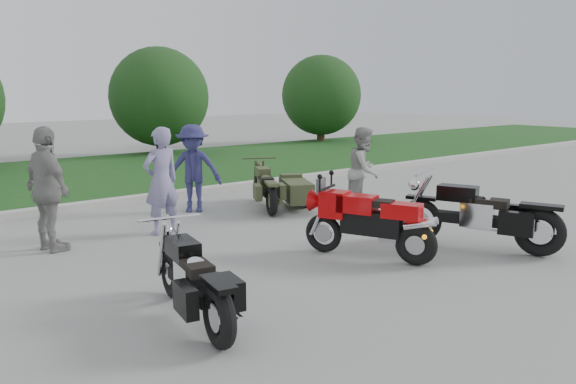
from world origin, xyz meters
TOP-DOWN VIEW (x-y plane):
  - ground at (0.00, 0.00)m, footprint 80.00×80.00m
  - curb at (0.00, 6.00)m, footprint 60.00×0.30m
  - grass_strip at (0.00, 10.15)m, footprint 60.00×8.00m
  - tree_mid_right at (4.00, 13.50)m, footprint 3.60×3.60m
  - tree_far_right at (12.00, 13.50)m, footprint 3.60×3.60m
  - sportbike_red at (0.60, -0.16)m, footprint 0.98×1.93m
  - cruiser_left at (-2.58, -0.57)m, footprint 0.54×2.16m
  - cruiser_right at (2.37, -0.92)m, footprint 1.11×2.42m
  - cruiser_sidecar at (1.83, 3.46)m, footprint 1.60×2.00m
  - person_stripe at (-1.12, 3.12)m, footprint 0.72×0.52m
  - person_grey at (2.81, 2.09)m, footprint 1.05×0.96m
  - person_denim at (0.19, 4.35)m, footprint 1.32×1.23m
  - person_back at (-2.95, 3.24)m, footprint 0.69×1.21m

SIDE VIEW (x-z plane):
  - ground at x=0.00m, z-range 0.00..0.00m
  - grass_strip at x=0.00m, z-range 0.00..0.14m
  - curb at x=0.00m, z-range 0.00..0.15m
  - cruiser_sidecar at x=1.83m, z-range -0.03..0.80m
  - cruiser_left at x=-2.58m, z-range 0.01..0.85m
  - cruiser_right at x=2.37m, z-range 0.01..0.99m
  - sportbike_red at x=0.60m, z-range 0.08..1.06m
  - person_grey at x=2.81m, z-range 0.00..1.74m
  - person_denim at x=0.19m, z-range 0.00..1.79m
  - person_stripe at x=-1.12m, z-range 0.00..1.86m
  - person_back at x=-2.95m, z-range 0.00..1.94m
  - tree_mid_right at x=4.00m, z-range 0.19..4.19m
  - tree_far_right at x=12.00m, z-range 0.19..4.19m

